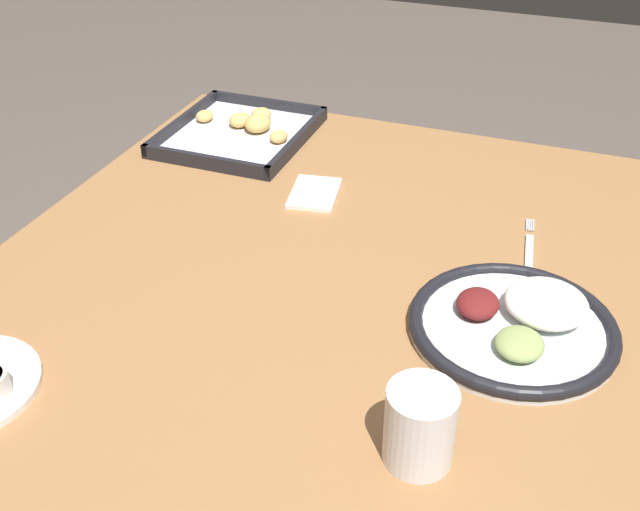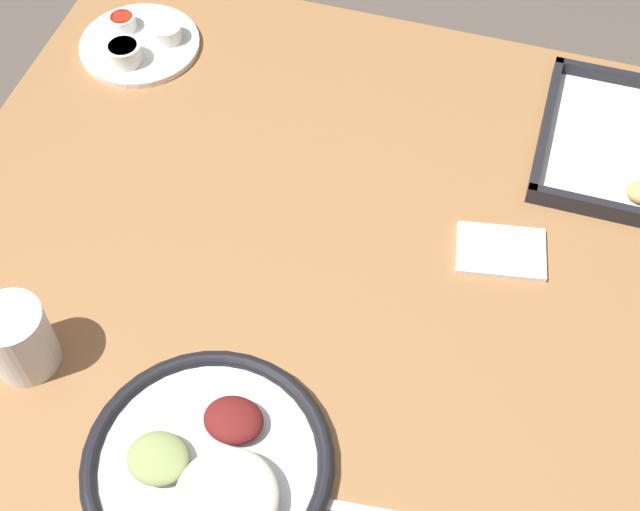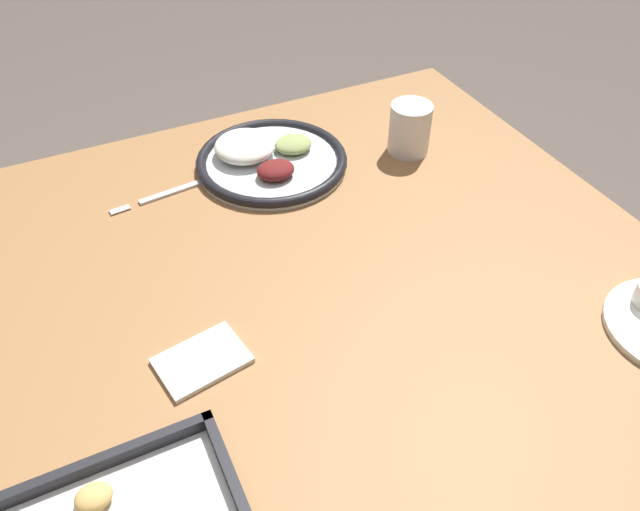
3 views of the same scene
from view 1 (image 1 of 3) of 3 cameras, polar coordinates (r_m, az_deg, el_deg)
name	(u,v)px [view 1 (image 1 of 3)]	position (r m, az deg, el deg)	size (l,w,h in m)	color
dining_table	(324,313)	(1.21, 0.30, -4.43)	(1.11, 1.01, 0.70)	olive
dinner_plate	(517,322)	(1.05, 14.77, -4.96)	(0.28, 0.28, 0.05)	silver
fork	(529,260)	(1.20, 15.63, -0.32)	(0.23, 0.04, 0.00)	silver
baking_tray	(242,131)	(1.56, -5.97, 9.40)	(0.31, 0.27, 0.04)	black
drinking_cup	(420,426)	(0.84, 7.62, -12.74)	(0.08, 0.08, 0.10)	white
napkin	(314,193)	(1.34, -0.42, 4.78)	(0.13, 0.10, 0.01)	white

